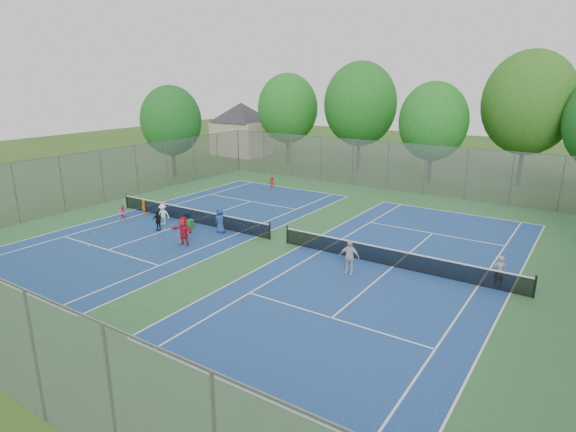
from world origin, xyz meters
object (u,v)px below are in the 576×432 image
(net_right, at_px, (393,259))
(ball_hopper, at_px, (190,224))
(net_left, at_px, (191,215))
(ball_crate, at_px, (187,215))
(instructor, at_px, (499,271))

(net_right, distance_m, ball_hopper, 13.02)
(net_right, height_order, ball_hopper, net_right)
(net_left, xyz_separation_m, net_right, (14.00, 0.00, 0.00))
(net_right, relative_size, ball_crate, 41.20)
(net_left, bearing_deg, instructor, 1.19)
(net_left, relative_size, instructor, 8.53)
(net_left, distance_m, ball_crate, 1.31)
(ball_crate, relative_size, instructor, 0.21)
(net_right, xyz_separation_m, ball_crate, (-15.04, 0.73, -0.32))
(net_left, distance_m, instructor, 18.86)
(net_right, bearing_deg, ball_crate, 177.22)
(net_left, bearing_deg, ball_hopper, -46.11)
(instructor, bearing_deg, ball_crate, -31.34)
(net_right, relative_size, instructor, 8.53)
(net_left, bearing_deg, ball_crate, 144.88)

